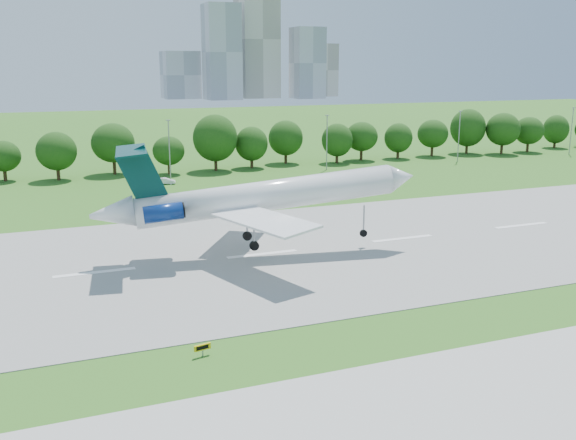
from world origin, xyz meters
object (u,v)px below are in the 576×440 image
(taxi_sign_left, at_px, (202,347))
(service_vehicle_a, at_px, (166,181))
(service_vehicle_b, at_px, (144,182))
(airliner, at_px, (251,197))

(taxi_sign_left, relative_size, service_vehicle_a, 0.38)
(service_vehicle_a, distance_m, service_vehicle_b, 4.12)
(airliner, height_order, service_vehicle_b, airliner)
(taxi_sign_left, bearing_deg, service_vehicle_b, 72.91)
(taxi_sign_left, bearing_deg, service_vehicle_a, 69.91)
(airliner, distance_m, service_vehicle_b, 53.50)
(taxi_sign_left, relative_size, service_vehicle_b, 0.40)
(taxi_sign_left, height_order, service_vehicle_a, service_vehicle_a)
(airliner, bearing_deg, service_vehicle_b, 102.41)
(service_vehicle_a, bearing_deg, airliner, -161.58)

